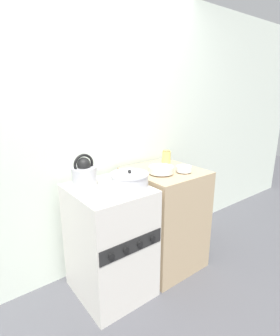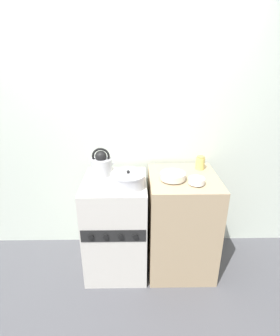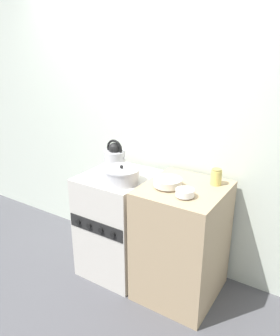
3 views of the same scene
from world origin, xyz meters
name	(u,v)px [view 3 (image 3 of 3)]	position (x,y,z in m)	size (l,w,h in m)	color
ground_plane	(99,285)	(0.00, 0.00, 0.00)	(12.00, 12.00, 0.00)	#4C4C51
wall_back	(144,126)	(0.00, 0.72, 1.25)	(7.00, 0.06, 2.50)	silver
stove	(119,223)	(0.00, 0.30, 0.46)	(0.55, 0.63, 0.92)	beige
counter	(182,242)	(0.60, 0.32, 0.47)	(0.60, 0.65, 0.94)	tan
kettle	(115,157)	(-0.12, 0.44, 1.02)	(0.23, 0.19, 0.25)	#B2B2B7
cooking_pot	(122,175)	(0.12, 0.19, 0.98)	(0.29, 0.29, 0.14)	silver
enamel_bowl	(168,182)	(0.50, 0.26, 0.98)	(0.21, 0.21, 0.07)	beige
small_ceramic_bowl	(185,193)	(0.68, 0.17, 0.97)	(0.13, 0.13, 0.06)	white
storage_jar	(216,177)	(0.78, 0.50, 1.00)	(0.08, 0.08, 0.13)	#E0CC66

